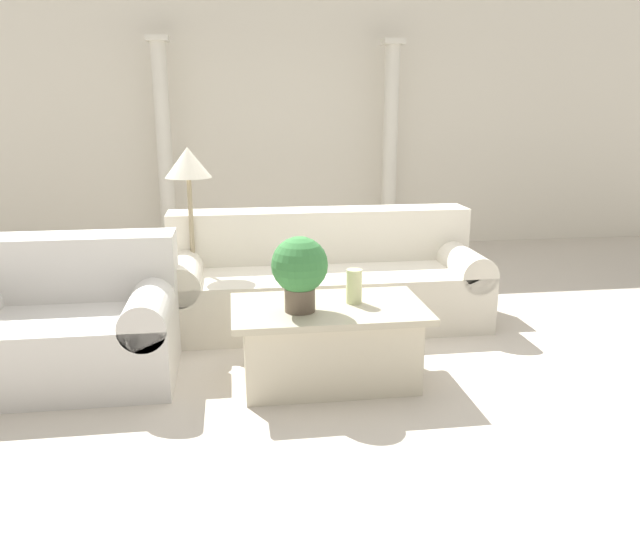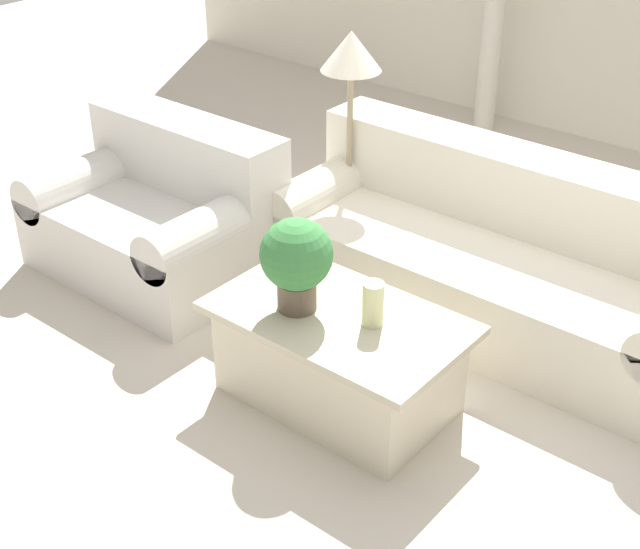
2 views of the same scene
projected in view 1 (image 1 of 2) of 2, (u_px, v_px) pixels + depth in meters
The scene contains 10 objects.
ground_plane at pixel (336, 348), 4.46m from camera, with size 16.00×16.00×0.00m, color beige.
wall_back at pixel (289, 113), 7.29m from camera, with size 10.00×0.06×3.20m.
sofa_long at pixel (324, 278), 4.99m from camera, with size 2.46×0.97×0.86m.
loveseat at pixel (68, 321), 3.97m from camera, with size 1.35×0.97×0.86m.
coffee_table at pixel (328, 342), 3.88m from camera, with size 1.18×0.71×0.49m.
potted_plant at pixel (300, 269), 3.65m from camera, with size 0.33×0.33×0.45m.
pillar_candle at pixel (354, 286), 3.84m from camera, with size 0.10×0.10×0.21m.
floor_lamp at pixel (188, 174), 4.67m from camera, with size 0.35×0.35×1.38m.
column_left at pixel (164, 148), 6.85m from camera, with size 0.23×0.23×2.40m.
column_right at pixel (390, 146), 7.20m from camera, with size 0.23×0.23×2.40m.
Camera 1 is at (-0.70, -4.12, 1.67)m, focal length 35.00 mm.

